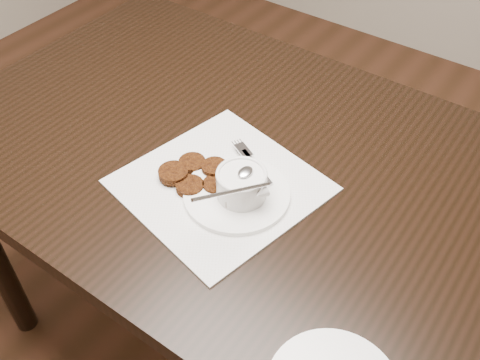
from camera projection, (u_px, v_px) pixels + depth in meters
name	position (u px, v px, depth m)	size (l,w,h in m)	color
table	(240.00, 264.00, 1.37)	(1.28, 0.83, 0.75)	black
napkin	(220.00, 185.00, 1.04)	(0.33, 0.33, 0.00)	white
sauce_ramekin	(242.00, 173.00, 0.96)	(0.12, 0.12, 0.13)	white
patty_cluster	(194.00, 176.00, 1.04)	(0.19, 0.19, 0.02)	#5C2B0C
plate_with_patty	(237.00, 192.00, 1.01)	(0.20, 0.20, 0.03)	white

